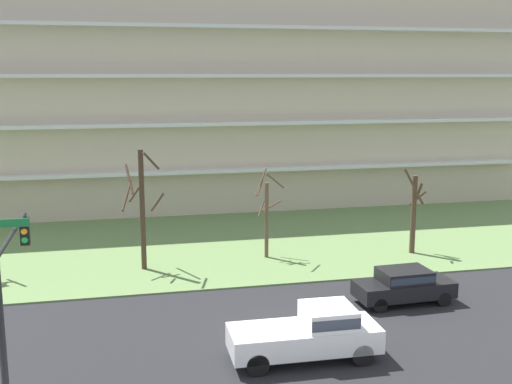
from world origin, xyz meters
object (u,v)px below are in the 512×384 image
at_px(tree_left, 142,206).
at_px(sedan_black_center_left, 404,284).
at_px(tree_center, 266,214).
at_px(tree_right, 414,211).
at_px(pickup_white_near_left, 311,332).
at_px(traffic_signal_mast, 12,294).

distance_m(tree_left, sedan_black_center_left, 13.66).
xyz_separation_m(tree_center, tree_right, (8.34, -0.99, -0.02)).
relative_size(tree_left, pickup_white_near_left, 1.17).
bearing_deg(traffic_signal_mast, tree_right, 36.76).
bearing_deg(traffic_signal_mast, tree_left, 74.28).
bearing_deg(pickup_white_near_left, sedan_black_center_left, 38.70).
distance_m(tree_left, traffic_signal_mast, 15.27).
xyz_separation_m(tree_right, sedan_black_center_left, (-3.93, -7.11, -1.65)).
xyz_separation_m(tree_center, traffic_signal_mast, (-10.91, -15.37, 1.65)).
distance_m(tree_right, traffic_signal_mast, 24.08).
xyz_separation_m(pickup_white_near_left, traffic_signal_mast, (-9.52, -2.77, 3.18)).
relative_size(tree_right, traffic_signal_mast, 0.82).
distance_m(tree_center, sedan_black_center_left, 9.37).
height_order(sedan_black_center_left, traffic_signal_mast, traffic_signal_mast).
relative_size(pickup_white_near_left, sedan_black_center_left, 1.21).
bearing_deg(tree_left, pickup_white_near_left, -65.65).
height_order(pickup_white_near_left, sedan_black_center_left, pickup_white_near_left).
bearing_deg(sedan_black_center_left, tree_right, -121.27).
bearing_deg(sedan_black_center_left, traffic_signal_mast, 23.07).
xyz_separation_m(tree_left, traffic_signal_mast, (-4.13, -14.68, 0.74)).
relative_size(tree_center, sedan_black_center_left, 1.12).
height_order(tree_center, tree_right, tree_center).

